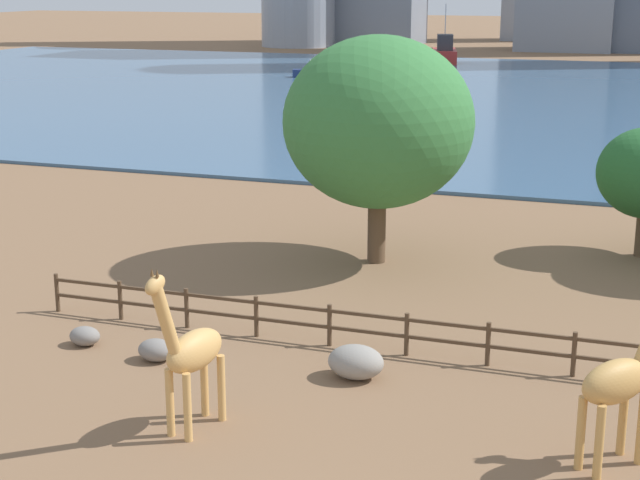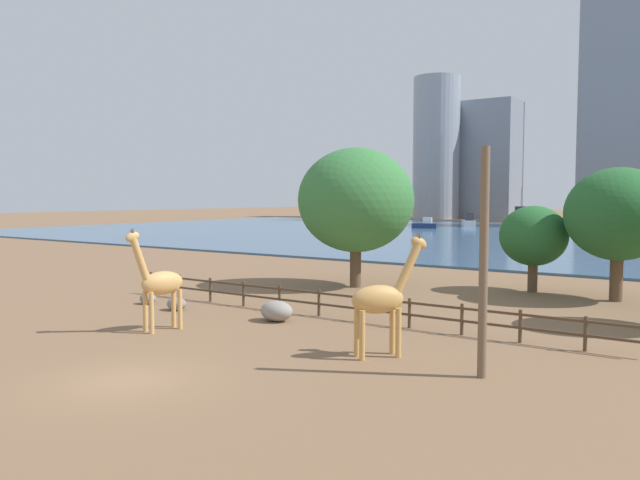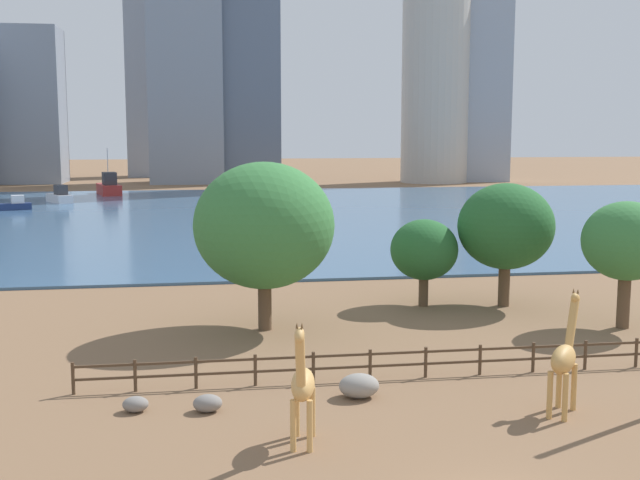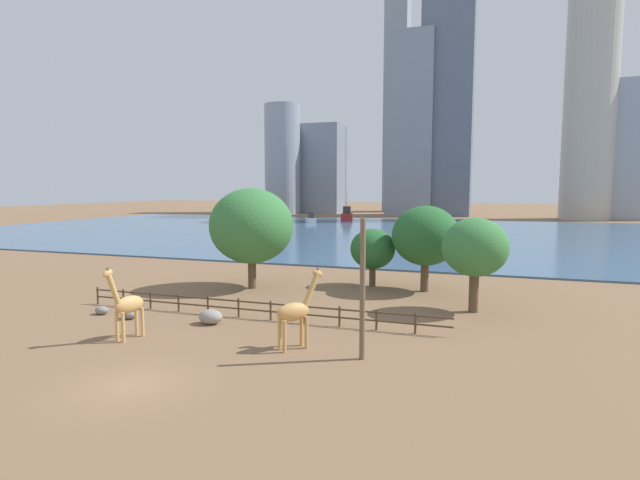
{
  "view_description": "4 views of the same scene",
  "coord_description": "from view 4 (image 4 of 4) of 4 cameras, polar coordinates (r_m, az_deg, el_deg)",
  "views": [
    {
      "loc": [
        5.39,
        -14.23,
        10.71
      ],
      "look_at": [
        -3.66,
        11.66,
        3.37
      ],
      "focal_mm": 55.0,
      "sensor_mm": 36.0,
      "label": 1
    },
    {
      "loc": [
        15.6,
        -12.1,
        5.67
      ],
      "look_at": [
        -1.47,
        12.64,
        3.58
      ],
      "focal_mm": 35.0,
      "sensor_mm": 36.0,
      "label": 2
    },
    {
      "loc": [
        -8.14,
        -19.47,
        10.26
      ],
      "look_at": [
        -1.85,
        20.59,
        4.73
      ],
      "focal_mm": 45.0,
      "sensor_mm": 36.0,
      "label": 3
    },
    {
      "loc": [
        14.84,
        -17.55,
        8.75
      ],
      "look_at": [
        2.64,
        18.17,
        4.78
      ],
      "focal_mm": 28.0,
      "sensor_mm": 36.0,
      "label": 4
    }
  ],
  "objects": [
    {
      "name": "tree_right_tall",
      "position": [
        43.49,
        -7.84,
        1.59
      ],
      "size": [
        7.23,
        7.23,
        8.72
      ],
      "color": "brown",
      "rests_on": "ground"
    },
    {
      "name": "skyline_block_left",
      "position": [
        162.04,
        31.82,
        8.64
      ],
      "size": [
        9.36,
        11.48,
        37.51
      ],
      "primitive_type": "cube",
      "color": "#939EAD",
      "rests_on": "ground"
    },
    {
      "name": "boulder_near_fence",
      "position": [
        36.07,
        -21.0,
        -7.92
      ],
      "size": [
        1.08,
        0.86,
        0.64
      ],
      "primitive_type": "ellipsoid",
      "color": "gray",
      "rests_on": "ground"
    },
    {
      "name": "ground_plane",
      "position": [
        99.06,
        10.17,
        0.83
      ],
      "size": [
        400.0,
        400.0,
        0.0
      ],
      "primitive_type": "plane",
      "color": "brown"
    },
    {
      "name": "boat_ferry",
      "position": [
        123.08,
        -1.07,
        2.41
      ],
      "size": [
        4.45,
        6.06,
        2.53
      ],
      "rotation": [
        0.0,
        0.0,
        2.04
      ],
      "color": "silver",
      "rests_on": "harbor_water"
    },
    {
      "name": "tree_left_small",
      "position": [
        42.72,
        11.96,
        0.46
      ],
      "size": [
        5.6,
        5.6,
        7.27
      ],
      "color": "brown",
      "rests_on": "ground"
    },
    {
      "name": "skyline_block_central",
      "position": [
        165.97,
        14.43,
        16.91
      ],
      "size": [
        15.28,
        13.84,
        81.42
      ],
      "primitive_type": "cube",
      "color": "slate",
      "rests_on": "ground"
    },
    {
      "name": "boat_sailboat",
      "position": [
        115.16,
        -4.67,
        2.03
      ],
      "size": [
        4.52,
        2.76,
        1.87
      ],
      "rotation": [
        0.0,
        0.0,
        3.45
      ],
      "color": "navy",
      "rests_on": "harbor_water"
    },
    {
      "name": "harbor_water",
      "position": [
        96.09,
        9.9,
        0.74
      ],
      "size": [
        180.0,
        86.0,
        0.2
      ],
      "primitive_type": "cube",
      "color": "#3D6084",
      "rests_on": "ground"
    },
    {
      "name": "boat_tug",
      "position": [
        134.25,
        3.09,
        2.86
      ],
      "size": [
        4.77,
        8.63,
        7.35
      ],
      "rotation": [
        0.0,
        0.0,
        1.81
      ],
      "color": "#B22D28",
      "rests_on": "harbor_water"
    },
    {
      "name": "skyline_tower_short",
      "position": [
        161.26,
        28.82,
        19.85
      ],
      "size": [
        13.28,
        13.28,
        98.68
      ],
      "primitive_type": "cylinder",
      "color": "#B7B2A8",
      "rests_on": "ground"
    },
    {
      "name": "skyline_block_right",
      "position": [
        190.17,
        8.78,
        16.99
      ],
      "size": [
        8.05,
        9.0,
        90.51
      ],
      "primitive_type": "cube",
      "color": "#939EAD",
      "rests_on": "ground"
    },
    {
      "name": "boulder_by_pole",
      "position": [
        33.25,
        -12.4,
        -8.56
      ],
      "size": [
        1.57,
        1.25,
        0.94
      ],
      "primitive_type": "ellipsoid",
      "color": "gray",
      "rests_on": "ground"
    },
    {
      "name": "skyline_tower_needle",
      "position": [
        173.71,
        0.29,
        8.1
      ],
      "size": [
        13.73,
        11.39,
        30.25
      ],
      "primitive_type": "cube",
      "color": "gray",
      "rests_on": "ground"
    },
    {
      "name": "skyline_block_wide",
      "position": [
        162.83,
        10.39,
        12.7
      ],
      "size": [
        14.2,
        12.04,
        56.07
      ],
      "primitive_type": "cube",
      "color": "gray",
      "rests_on": "ground"
    },
    {
      "name": "tree_left_large",
      "position": [
        44.41,
        6.04,
        -1.04
      ],
      "size": [
        3.97,
        3.97,
        5.15
      ],
      "color": "brown",
      "rests_on": "ground"
    },
    {
      "name": "giraffe_tall",
      "position": [
        31.01,
        -21.19,
        -6.89
      ],
      "size": [
        1.15,
        2.68,
        4.42
      ],
      "rotation": [
        0.0,
        0.0,
        4.5
      ],
      "color": "tan",
      "rests_on": "ground"
    },
    {
      "name": "utility_pole",
      "position": [
        25.4,
        4.88,
        -5.69
      ],
      "size": [
        0.28,
        0.28,
        7.23
      ],
      "primitive_type": "cylinder",
      "color": "brown",
      "rests_on": "ground"
    },
    {
      "name": "skyline_tower_glass",
      "position": [
        168.69,
        -4.31,
        9.14
      ],
      "size": [
        11.84,
        11.84,
        36.11
      ],
      "primitive_type": "cylinder",
      "color": "#939EAD",
      "rests_on": "ground"
    },
    {
      "name": "giraffe_companion",
      "position": [
        27.33,
        -2.8,
        -8.14
      ],
      "size": [
        2.25,
        2.6,
        4.41
      ],
      "rotation": [
        0.0,
        0.0,
        0.89
      ],
      "color": "tan",
      "rests_on": "ground"
    },
    {
      "name": "enclosure_fence",
      "position": [
        34.21,
        -8.32,
        -7.56
      ],
      "size": [
        26.12,
        0.14,
        1.3
      ],
      "color": "#4C3826",
      "rests_on": "ground"
    },
    {
      "name": "boulder_small",
      "position": [
        38.06,
        -23.68,
        -7.36
      ],
      "size": [
        0.95,
        0.77,
        0.58
      ],
      "primitive_type": "ellipsoid",
      "color": "gray",
      "rests_on": "ground"
    },
    {
      "name": "tree_center_broad",
      "position": [
        36.44,
        17.31,
        -0.86
      ],
      "size": [
        4.57,
        4.57,
        6.67
      ],
      "color": "brown",
      "rests_on": "ground"
    }
  ]
}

